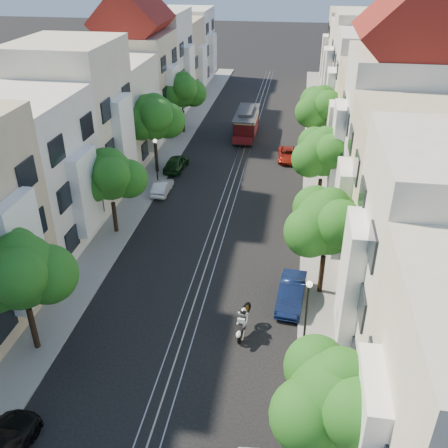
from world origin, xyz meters
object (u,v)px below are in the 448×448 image
at_px(tree_w_b, 111,177).
at_px(parked_car_w_mid, 162,187).
at_px(tree_e_b, 328,224).
at_px(parked_car_e_mid, 291,293).
at_px(tree_e_a, 337,399).
at_px(sportbike_rider, 243,321).
at_px(tree_e_d, 322,108).
at_px(cable_car, 247,122).
at_px(tree_w_a, 21,273).
at_px(parked_car_w_far, 176,163).
at_px(tree_w_c, 154,118).
at_px(tree_w_d, 183,91).
at_px(tree_e_c, 324,154).
at_px(lamp_east, 307,305).
at_px(parked_car_e_far, 287,155).
at_px(lamp_west, 156,156).

bearing_deg(tree_w_b, parked_car_w_mid, 77.35).
bearing_deg(tree_e_b, parked_car_e_mid, -145.64).
relative_size(tree_e_a, sportbike_rider, 2.78).
relative_size(tree_e_b, parked_car_e_mid, 1.64).
xyz_separation_m(tree_e_b, tree_e_d, (0.00, 22.00, 0.13)).
distance_m(tree_e_b, cable_car, 28.08).
height_order(tree_w_a, parked_car_e_mid, tree_w_a).
bearing_deg(parked_car_w_far, tree_w_b, 86.82).
distance_m(tree_e_b, tree_w_b, 15.25).
xyz_separation_m(tree_w_c, tree_w_d, (-0.00, 11.00, -0.47)).
xyz_separation_m(tree_e_a, tree_e_c, (0.00, 23.00, 0.20)).
bearing_deg(tree_e_d, parked_car_w_far, -158.21).
xyz_separation_m(tree_w_c, cable_car, (6.87, 10.87, -3.45)).
distance_m(lamp_east, parked_car_e_far, 25.96).
height_order(parked_car_e_far, parked_car_w_mid, parked_car_w_mid).
bearing_deg(parked_car_e_far, cable_car, 125.23).
bearing_deg(tree_w_d, cable_car, -1.11).
height_order(tree_e_b, parked_car_e_far, tree_e_b).
height_order(tree_e_c, tree_w_c, tree_w_c).
bearing_deg(sportbike_rider, tree_w_b, 143.12).
xyz_separation_m(tree_w_a, sportbike_rider, (10.22, 2.75, -3.88)).
distance_m(lamp_east, sportbike_rider, 3.85).
bearing_deg(parked_car_w_far, parked_car_e_far, -154.22).
bearing_deg(tree_e_a, tree_e_d, 90.00).
bearing_deg(sportbike_rider, lamp_west, 123.78).
relative_size(parked_car_e_mid, parked_car_w_mid, 1.23).
height_order(tree_w_d, parked_car_e_mid, tree_w_d).
bearing_deg(tree_e_d, tree_e_a, -90.00).
bearing_deg(tree_e_b, tree_e_a, -90.00).
distance_m(tree_e_c, tree_w_c, 15.25).
height_order(tree_w_a, sportbike_rider, tree_w_a).
height_order(tree_e_b, tree_e_d, tree_e_d).
bearing_deg(sportbike_rider, tree_e_a, -56.40).
relative_size(tree_w_d, parked_car_w_mid, 1.97).
xyz_separation_m(tree_e_d, parked_car_w_far, (-12.86, -5.14, -4.20)).
bearing_deg(tree_w_d, lamp_east, -67.20).
xyz_separation_m(lamp_east, parked_car_e_far, (-1.90, 25.79, -2.31)).
bearing_deg(parked_car_w_far, parked_car_w_mid, 94.22).
height_order(cable_car, parked_car_e_mid, cable_car).
bearing_deg(tree_w_d, tree_e_c, -48.01).
xyz_separation_m(lamp_west, parked_car_w_far, (0.70, 3.83, -2.18)).
bearing_deg(tree_e_a, tree_w_c, 117.22).
xyz_separation_m(tree_e_c, lamp_west, (-13.56, 2.02, -1.75)).
relative_size(tree_e_c, cable_car, 0.92).
bearing_deg(tree_e_a, tree_w_b, 130.27).
relative_size(lamp_east, sportbike_rider, 1.84).
height_order(tree_w_a, parked_car_w_mid, tree_w_a).
height_order(tree_w_b, lamp_west, tree_w_b).
distance_m(lamp_west, parked_car_w_far, 4.46).
xyz_separation_m(tree_w_a, tree_w_d, (-0.00, 34.00, -0.13)).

